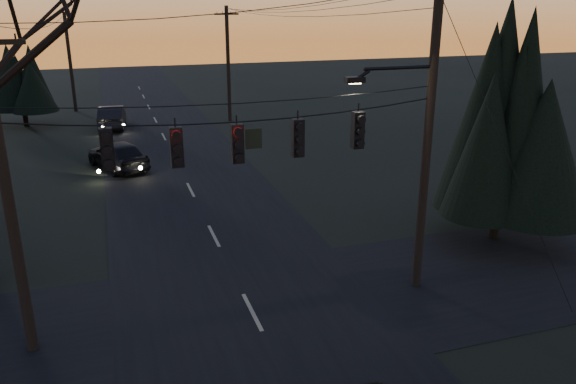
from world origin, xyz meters
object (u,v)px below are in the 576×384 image
object	(u,v)px
utility_pole_far_r	(230,121)
sedan_oncoming_a	(118,155)
sedan_oncoming_b	(112,117)
utility_pole_right	(416,285)
utility_pole_far_l	(76,111)
evergreen_right	(507,124)
utility_pole_left	(34,349)

from	to	relation	value
utility_pole_far_r	sedan_oncoming_a	bearing A→B (deg)	-128.03
sedan_oncoming_a	sedan_oncoming_b	xyz separation A→B (m)	(0.00, 11.28, -0.00)
utility_pole_right	sedan_oncoming_a	bearing A→B (deg)	117.27
utility_pole_far_r	utility_pole_far_l	distance (m)	14.01
sedan_oncoming_a	utility_pole_far_l	bearing A→B (deg)	-103.92
utility_pole_far_l	evergreen_right	size ratio (longest dim) A/B	1.02
utility_pole_far_l	sedan_oncoming_a	size ratio (longest dim) A/B	1.69
utility_pole_far_r	sedan_oncoming_a	world-z (taller)	utility_pole_far_r
utility_pole_far_l	sedan_oncoming_b	size ratio (longest dim) A/B	1.64
utility_pole_left	evergreen_right	distance (m)	17.16
utility_pole_far_r	sedan_oncoming_a	size ratio (longest dim) A/B	1.80
utility_pole_far_r	evergreen_right	size ratio (longest dim) A/B	1.08
utility_pole_far_r	utility_pole_far_l	xyz separation A→B (m)	(-11.50, 8.00, 0.00)
sedan_oncoming_a	utility_pole_far_r	bearing A→B (deg)	-150.28
utility_pole_far_r	sedan_oncoming_b	xyz separation A→B (m)	(-8.70, 0.16, 0.80)
utility_pole_far_l	sedan_oncoming_a	bearing A→B (deg)	-81.67
utility_pole_right	evergreen_right	size ratio (longest dim) A/B	1.27
utility_pole_far_l	utility_pole_right	bearing A→B (deg)	-72.28
utility_pole_right	sedan_oncoming_a	distance (m)	19.00
utility_pole_far_r	sedan_oncoming_b	distance (m)	8.74
evergreen_right	sedan_oncoming_a	world-z (taller)	evergreen_right
utility_pole_right	sedan_oncoming_b	world-z (taller)	utility_pole_right
utility_pole_right	evergreen_right	distance (m)	7.09
utility_pole_far_r	utility_pole_left	bearing A→B (deg)	-112.33
utility_pole_right	utility_pole_left	distance (m)	11.50
utility_pole_left	evergreen_right	xyz separation A→B (m)	(16.37, 2.50, 4.51)
utility_pole_left	utility_pole_far_r	bearing A→B (deg)	67.67
utility_pole_left	sedan_oncoming_a	xyz separation A→B (m)	(2.80, 16.88, 0.81)
utility_pole_far_r	sedan_oncoming_a	xyz separation A→B (m)	(-8.70, -11.12, 0.81)
utility_pole_right	utility_pole_left	xyz separation A→B (m)	(-11.50, 0.00, 0.00)
utility_pole_left	sedan_oncoming_a	distance (m)	17.13
sedan_oncoming_a	sedan_oncoming_b	bearing A→B (deg)	-112.25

